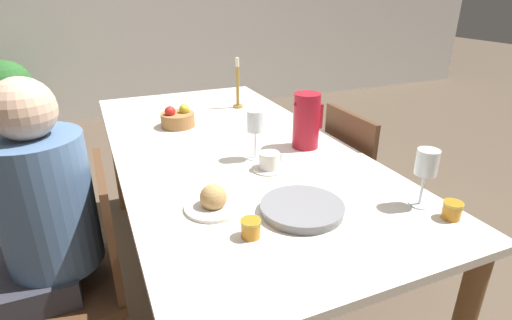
{
  "coord_description": "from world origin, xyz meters",
  "views": [
    {
      "loc": [
        -0.56,
        -1.61,
        1.42
      ],
      "look_at": [
        0.0,
        -0.31,
        0.81
      ],
      "focal_mm": 28.0,
      "sensor_mm": 36.0,
      "label": 1
    }
  ],
  "objects_px": {
    "chair_person_side": "(79,277)",
    "jam_jar_amber": "(452,209)",
    "wine_glass_water": "(255,123)",
    "potted_plant": "(7,89)",
    "person_seated": "(39,224)",
    "jam_jar_red": "(251,227)",
    "fruit_bowl": "(178,119)",
    "teacup_near_person": "(269,162)",
    "red_pitcher": "(306,120)",
    "serving_tray": "(302,208)",
    "chair_opposite": "(365,185)",
    "wine_glass_juice": "(426,165)",
    "bread_plate": "(214,201)",
    "candlestick_tall": "(238,89)"
  },
  "relations": [
    {
      "from": "chair_person_side",
      "to": "jam_jar_amber",
      "type": "relative_size",
      "value": 14.62
    },
    {
      "from": "wine_glass_water",
      "to": "potted_plant",
      "type": "relative_size",
      "value": 0.26
    },
    {
      "from": "person_seated",
      "to": "jam_jar_red",
      "type": "relative_size",
      "value": 19.78
    },
    {
      "from": "fruit_bowl",
      "to": "person_seated",
      "type": "bearing_deg",
      "value": -133.8
    },
    {
      "from": "wine_glass_water",
      "to": "teacup_near_person",
      "type": "height_order",
      "value": "wine_glass_water"
    },
    {
      "from": "red_pitcher",
      "to": "serving_tray",
      "type": "height_order",
      "value": "red_pitcher"
    },
    {
      "from": "jam_jar_amber",
      "to": "potted_plant",
      "type": "xyz_separation_m",
      "value": [
        -1.68,
        3.66,
        -0.27
      ]
    },
    {
      "from": "chair_opposite",
      "to": "wine_glass_juice",
      "type": "xyz_separation_m",
      "value": [
        -0.29,
        -0.62,
        0.42
      ]
    },
    {
      "from": "wine_glass_water",
      "to": "fruit_bowl",
      "type": "height_order",
      "value": "wine_glass_water"
    },
    {
      "from": "bread_plate",
      "to": "chair_opposite",
      "type": "bearing_deg",
      "value": 22.19
    },
    {
      "from": "wine_glass_water",
      "to": "teacup_near_person",
      "type": "distance_m",
      "value": 0.17
    },
    {
      "from": "wine_glass_water",
      "to": "serving_tray",
      "type": "xyz_separation_m",
      "value": [
        -0.03,
        -0.46,
        -0.14
      ]
    },
    {
      "from": "potted_plant",
      "to": "person_seated",
      "type": "bearing_deg",
      "value": -81.08
    },
    {
      "from": "jam_jar_red",
      "to": "candlestick_tall",
      "type": "bearing_deg",
      "value": 70.71
    },
    {
      "from": "red_pitcher",
      "to": "wine_glass_juice",
      "type": "distance_m",
      "value": 0.61
    },
    {
      "from": "chair_person_side",
      "to": "serving_tray",
      "type": "relative_size",
      "value": 3.26
    },
    {
      "from": "jam_jar_amber",
      "to": "candlestick_tall",
      "type": "height_order",
      "value": "candlestick_tall"
    },
    {
      "from": "teacup_near_person",
      "to": "jam_jar_red",
      "type": "xyz_separation_m",
      "value": [
        -0.24,
        -0.4,
        0.0
      ]
    },
    {
      "from": "wine_glass_juice",
      "to": "teacup_near_person",
      "type": "bearing_deg",
      "value": 127.07
    },
    {
      "from": "chair_opposite",
      "to": "fruit_bowl",
      "type": "height_order",
      "value": "chair_opposite"
    },
    {
      "from": "jam_jar_red",
      "to": "candlestick_tall",
      "type": "distance_m",
      "value": 1.34
    },
    {
      "from": "chair_person_side",
      "to": "red_pitcher",
      "type": "height_order",
      "value": "red_pitcher"
    },
    {
      "from": "red_pitcher",
      "to": "jam_jar_amber",
      "type": "bearing_deg",
      "value": -80.53
    },
    {
      "from": "candlestick_tall",
      "to": "person_seated",
      "type": "bearing_deg",
      "value": -140.3
    },
    {
      "from": "red_pitcher",
      "to": "jam_jar_red",
      "type": "xyz_separation_m",
      "value": [
        -0.49,
        -0.55,
        -0.09
      ]
    },
    {
      "from": "bread_plate",
      "to": "jam_jar_amber",
      "type": "height_order",
      "value": "bread_plate"
    },
    {
      "from": "red_pitcher",
      "to": "fruit_bowl",
      "type": "bearing_deg",
      "value": 132.26
    },
    {
      "from": "red_pitcher",
      "to": "jam_jar_red",
      "type": "relative_size",
      "value": 4.07
    },
    {
      "from": "wine_glass_juice",
      "to": "fruit_bowl",
      "type": "distance_m",
      "value": 1.24
    },
    {
      "from": "red_pitcher",
      "to": "bread_plate",
      "type": "xyz_separation_m",
      "value": [
        -0.54,
        -0.36,
        -0.1
      ]
    },
    {
      "from": "chair_person_side",
      "to": "teacup_near_person",
      "type": "relative_size",
      "value": 6.38
    },
    {
      "from": "person_seated",
      "to": "jam_jar_amber",
      "type": "bearing_deg",
      "value": -115.3
    },
    {
      "from": "jam_jar_amber",
      "to": "candlestick_tall",
      "type": "distance_m",
      "value": 1.43
    },
    {
      "from": "wine_glass_juice",
      "to": "teacup_near_person",
      "type": "distance_m",
      "value": 0.57
    },
    {
      "from": "serving_tray",
      "to": "jam_jar_red",
      "type": "height_order",
      "value": "jam_jar_red"
    },
    {
      "from": "wine_glass_juice",
      "to": "jam_jar_amber",
      "type": "bearing_deg",
      "value": -74.01
    },
    {
      "from": "person_seated",
      "to": "red_pitcher",
      "type": "distance_m",
      "value": 1.1
    },
    {
      "from": "person_seated",
      "to": "wine_glass_juice",
      "type": "relative_size",
      "value": 6.04
    },
    {
      "from": "person_seated",
      "to": "chair_opposite",
      "type": "bearing_deg",
      "value": -83.75
    },
    {
      "from": "wine_glass_water",
      "to": "bread_plate",
      "type": "bearing_deg",
      "value": -131.34
    },
    {
      "from": "wine_glass_juice",
      "to": "candlestick_tall",
      "type": "distance_m",
      "value": 1.33
    },
    {
      "from": "chair_person_side",
      "to": "serving_tray",
      "type": "distance_m",
      "value": 0.83
    },
    {
      "from": "chair_opposite",
      "to": "wine_glass_juice",
      "type": "relative_size",
      "value": 4.46
    },
    {
      "from": "red_pitcher",
      "to": "bread_plate",
      "type": "height_order",
      "value": "red_pitcher"
    },
    {
      "from": "wine_glass_water",
      "to": "jam_jar_red",
      "type": "distance_m",
      "value": 0.58
    },
    {
      "from": "person_seated",
      "to": "jam_jar_red",
      "type": "distance_m",
      "value": 0.72
    },
    {
      "from": "chair_person_side",
      "to": "candlestick_tall",
      "type": "relative_size",
      "value": 3.01
    },
    {
      "from": "red_pitcher",
      "to": "fruit_bowl",
      "type": "xyz_separation_m",
      "value": [
        -0.46,
        0.51,
        -0.08
      ]
    },
    {
      "from": "teacup_near_person",
      "to": "chair_opposite",
      "type": "bearing_deg",
      "value": 15.5
    },
    {
      "from": "jam_jar_amber",
      "to": "potted_plant",
      "type": "bearing_deg",
      "value": 114.71
    }
  ]
}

